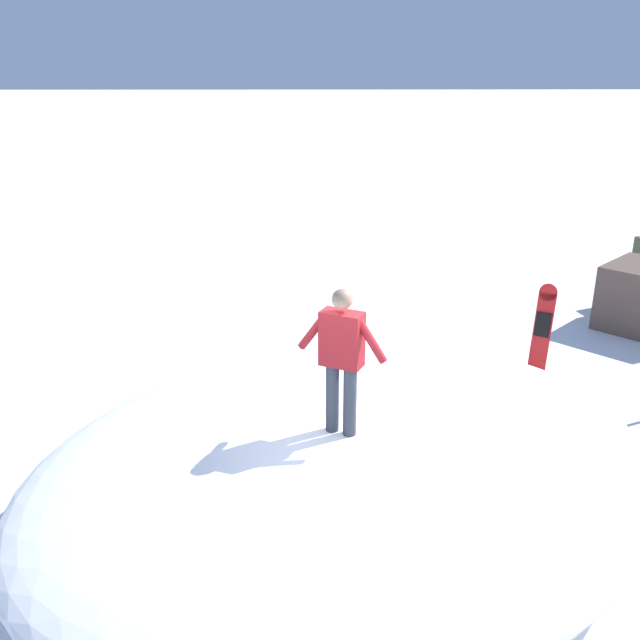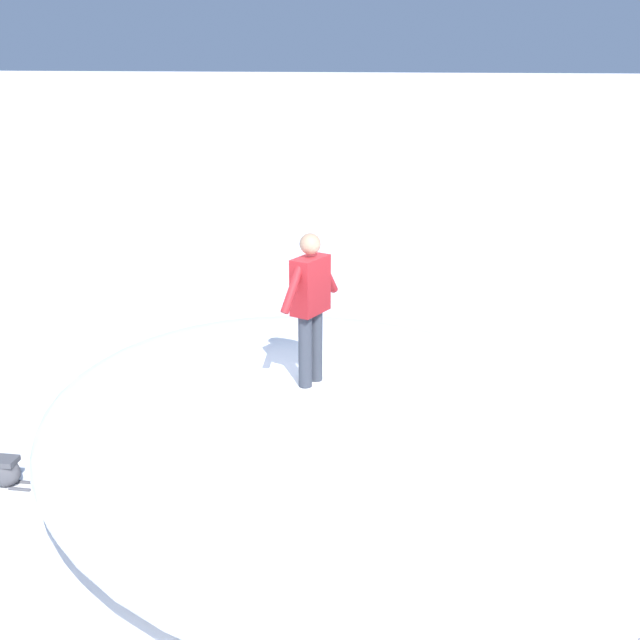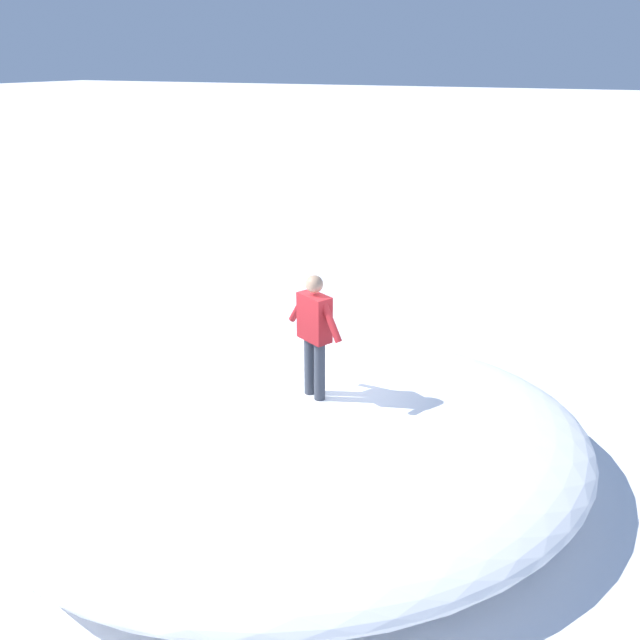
% 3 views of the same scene
% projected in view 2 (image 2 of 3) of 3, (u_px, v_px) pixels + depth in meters
% --- Properties ---
extents(ground, '(240.00, 240.00, 0.00)m').
position_uv_depth(ground, '(279.00, 478.00, 8.81)').
color(ground, white).
extents(snow_mound, '(9.61, 9.32, 1.10)m').
position_uv_depth(snow_mound, '(334.00, 434.00, 8.59)').
color(snow_mound, white).
rests_on(snow_mound, ground).
extents(snowboarder_standing, '(0.92, 0.51, 1.60)m').
position_uv_depth(snowboarder_standing, '(310.00, 300.00, 8.22)').
color(snowboarder_standing, '#333842').
rests_on(snowboarder_standing, snow_mound).
extents(backpack_near, '(0.27, 0.52, 0.33)m').
position_uv_depth(backpack_near, '(4.00, 472.00, 8.60)').
color(backpack_near, '#4C4C51').
rests_on(backpack_near, ground).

